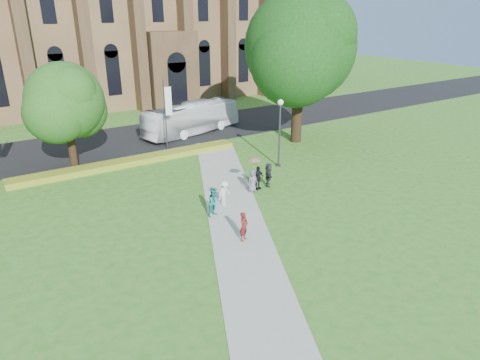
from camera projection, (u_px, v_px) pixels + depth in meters
ground at (244, 223)px, 24.58m from camera, size 160.00×160.00×0.00m
road at (127, 140)px, 40.15m from camera, size 160.00×10.00×0.02m
footpath at (235, 216)px, 25.36m from camera, size 15.58×28.54×0.04m
flower_hedge at (131, 161)px, 33.77m from camera, size 18.00×1.40×0.45m
streetlamp at (280, 125)px, 32.20m from camera, size 0.44×0.44×5.24m
large_tree at (300, 47)px, 36.59m from camera, size 9.60×9.60×13.20m
street_tree_1 at (65, 101)px, 30.90m from camera, size 5.60×5.60×8.05m
banner_pole_0 at (166, 111)px, 36.22m from camera, size 0.70×0.10×6.00m
tour_coach at (192, 118)px, 41.66m from camera, size 10.98×5.09×2.98m
pedestrian_0 at (244, 226)px, 22.39m from camera, size 0.70×0.62×1.61m
pedestrian_1 at (214, 202)px, 25.05m from camera, size 0.97×0.85×1.70m
pedestrian_2 at (224, 193)px, 26.42m from camera, size 1.18×0.92×1.61m
pedestrian_3 at (258, 178)px, 28.80m from camera, size 1.00×0.52×1.63m
pedestrian_4 at (253, 181)px, 28.43m from camera, size 0.80×0.57×1.53m
pedestrian_5 at (268, 175)px, 29.36m from camera, size 1.24×1.50×1.62m
parasol at (254, 164)px, 28.18m from camera, size 0.94×0.94×0.72m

